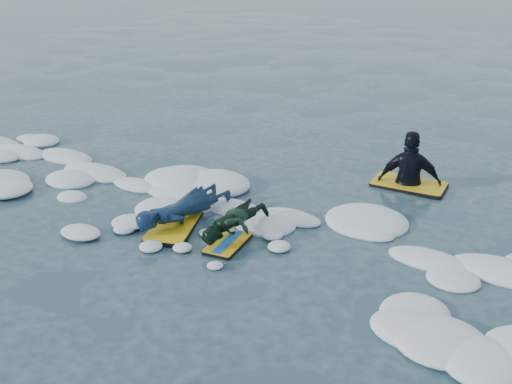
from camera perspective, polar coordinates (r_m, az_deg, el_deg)
ground at (r=9.16m, az=-6.47°, el=-4.99°), size 120.00×120.00×0.00m
foam_band at (r=9.90m, az=-2.90°, el=-2.55°), size 12.00×3.10×0.30m
prone_woman_unit at (r=9.75m, az=-6.58°, el=-1.62°), size 0.97×1.78×0.44m
prone_child_unit at (r=9.20m, az=-1.92°, el=-3.02°), size 0.74×1.26×0.47m
waiting_rider_unit at (r=11.35m, az=13.45°, el=0.76°), size 1.28×0.76×1.86m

